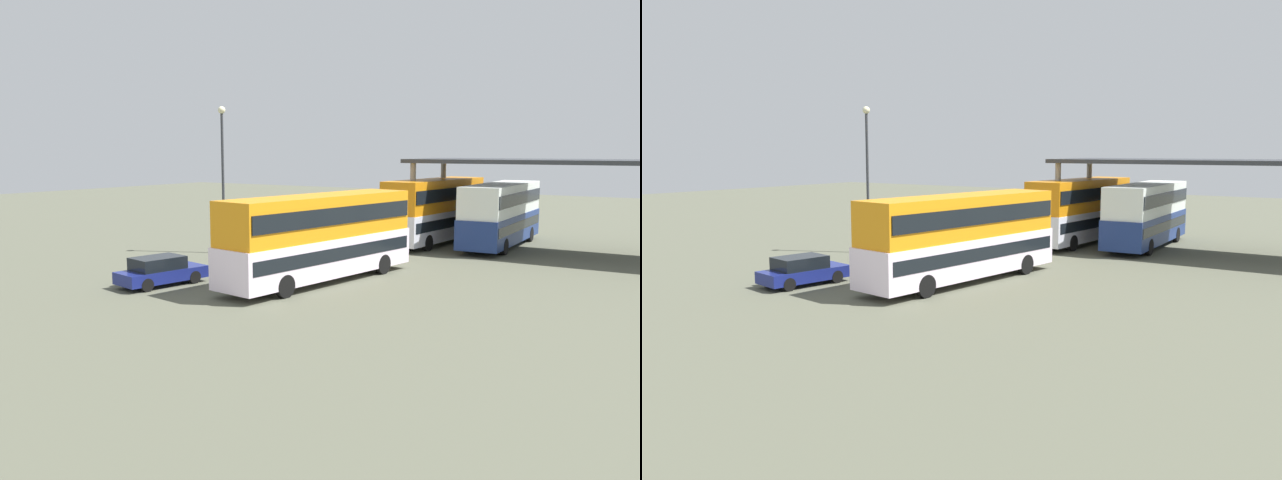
{
  "view_description": "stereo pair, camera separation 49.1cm",
  "coord_description": "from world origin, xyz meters",
  "views": [
    {
      "loc": [
        17.28,
        -21.93,
        6.23
      ],
      "look_at": [
        0.79,
        3.37,
        2.0
      ],
      "focal_mm": 36.34,
      "sensor_mm": 36.0,
      "label": 1
    },
    {
      "loc": [
        17.68,
        -21.66,
        6.23
      ],
      "look_at": [
        0.79,
        3.37,
        2.0
      ],
      "focal_mm": 36.34,
      "sensor_mm": 36.0,
      "label": 2
    }
  ],
  "objects": [
    {
      "name": "double_decker_near_canopy",
      "position": [
        0.29,
        18.12,
        2.34
      ],
      "size": [
        3.28,
        10.27,
        4.28
      ],
      "rotation": [
        0.0,
        0.0,
        1.5
      ],
      "color": "white",
      "rests_on": "ground_plane"
    },
    {
      "name": "double_decker_mid_row",
      "position": [
        4.4,
        19.18,
        2.23
      ],
      "size": [
        3.01,
        10.72,
        4.06
      ],
      "rotation": [
        0.0,
        0.0,
        1.61
      ],
      "color": "navy",
      "rests_on": "ground_plane"
    },
    {
      "name": "depot_canopy",
      "position": [
        9.29,
        18.28,
        5.29
      ],
      "size": [
        20.27,
        6.66,
        5.64
      ],
      "rotation": [
        0.0,
        0.0,
        0.02
      ],
      "color": "#33353A",
      "rests_on": "ground_plane"
    },
    {
      "name": "ground_plane",
      "position": [
        0.0,
        0.0,
        0.0
      ],
      "size": [
        140.0,
        140.0,
        0.0
      ],
      "primitive_type": "plane",
      "color": "#565847"
    },
    {
      "name": "double_decker_main",
      "position": [
        0.79,
        3.38,
        2.26
      ],
      "size": [
        4.06,
        11.63,
        4.12
      ],
      "rotation": [
        0.0,
        0.0,
        1.43
      ],
      "color": "white",
      "rests_on": "ground_plane"
    },
    {
      "name": "parked_hatchback",
      "position": [
        -4.93,
        -1.35,
        0.67
      ],
      "size": [
        2.43,
        4.31,
        1.35
      ],
      "rotation": [
        0.0,
        0.0,
        1.38
      ],
      "color": "navy",
      "rests_on": "ground_plane"
    },
    {
      "name": "lamppost_tall",
      "position": [
        -8.77,
        7.41,
        5.43
      ],
      "size": [
        0.44,
        0.44,
        8.76
      ],
      "color": "#33353A",
      "rests_on": "ground_plane"
    }
  ]
}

